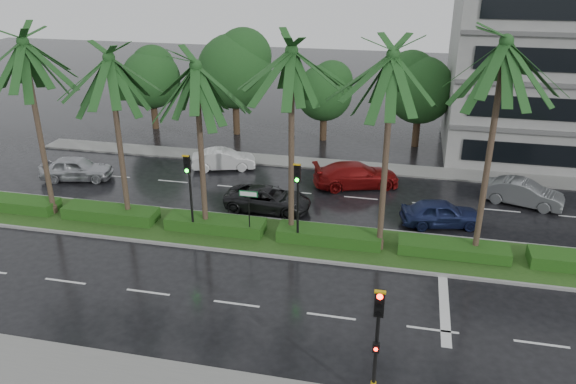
% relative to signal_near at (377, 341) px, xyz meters
% --- Properties ---
extents(ground, '(120.00, 120.00, 0.00)m').
position_rel_signal_near_xyz_m(ground, '(-6.00, 9.39, -2.50)').
color(ground, black).
rests_on(ground, ground).
extents(far_sidewalk, '(40.00, 2.00, 0.12)m').
position_rel_signal_near_xyz_m(far_sidewalk, '(-6.00, 21.39, -2.44)').
color(far_sidewalk, slate).
rests_on(far_sidewalk, ground).
extents(median, '(36.00, 4.00, 0.15)m').
position_rel_signal_near_xyz_m(median, '(-6.00, 10.39, -2.42)').
color(median, gray).
rests_on(median, ground).
extents(hedge, '(35.20, 1.40, 0.60)m').
position_rel_signal_near_xyz_m(hedge, '(-6.00, 10.39, -2.05)').
color(hedge, '#154513').
rests_on(hedge, median).
extents(lane_markings, '(34.00, 13.06, 0.01)m').
position_rel_signal_near_xyz_m(lane_markings, '(-2.96, 8.96, -2.50)').
color(lane_markings, silver).
rests_on(lane_markings, ground).
extents(palm_row, '(26.30, 4.20, 10.85)m').
position_rel_signal_near_xyz_m(palm_row, '(-7.25, 10.41, 6.18)').
color(palm_row, '#3A2F21').
rests_on(palm_row, median).
extents(signal_near, '(0.34, 0.45, 4.36)m').
position_rel_signal_near_xyz_m(signal_near, '(0.00, 0.00, 0.00)').
color(signal_near, black).
rests_on(signal_near, near_sidewalk).
extents(signal_median_left, '(0.34, 0.42, 4.36)m').
position_rel_signal_near_xyz_m(signal_median_left, '(-10.00, 9.69, 0.49)').
color(signal_median_left, black).
rests_on(signal_median_left, median).
extents(signal_median_right, '(0.34, 0.42, 4.36)m').
position_rel_signal_near_xyz_m(signal_median_right, '(-4.50, 9.69, 0.49)').
color(signal_median_right, black).
rests_on(signal_median_right, median).
extents(street_sign, '(0.95, 0.09, 2.60)m').
position_rel_signal_near_xyz_m(street_sign, '(-7.00, 9.87, -0.38)').
color(street_sign, black).
rests_on(street_sign, median).
extents(bg_trees, '(32.75, 5.73, 8.27)m').
position_rel_signal_near_xyz_m(bg_trees, '(-6.55, 26.98, 2.16)').
color(bg_trees, '#352A18').
rests_on(bg_trees, ground).
extents(building, '(16.00, 10.00, 12.00)m').
position_rel_signal_near_xyz_m(building, '(11.00, 27.39, 3.50)').
color(building, gray).
rests_on(building, ground).
extents(car_silver, '(2.67, 4.76, 1.53)m').
position_rel_signal_near_xyz_m(car_silver, '(-20.09, 15.38, -1.74)').
color(car_silver, '#ABADB3').
rests_on(car_silver, ground).
extents(car_white, '(2.66, 4.42, 1.38)m').
position_rel_signal_near_xyz_m(car_white, '(-11.50, 19.21, -1.82)').
color(car_white, silver).
rests_on(car_white, ground).
extents(car_darkgrey, '(2.32, 4.90, 1.35)m').
position_rel_signal_near_xyz_m(car_darkgrey, '(-7.00, 13.62, -1.83)').
color(car_darkgrey, black).
rests_on(car_darkgrey, ground).
extents(car_red, '(3.82, 5.72, 1.54)m').
position_rel_signal_near_xyz_m(car_red, '(-2.50, 18.11, -1.73)').
color(car_red, maroon).
rests_on(car_red, ground).
extents(car_blue, '(2.56, 4.49, 1.44)m').
position_rel_signal_near_xyz_m(car_blue, '(2.50, 13.74, -1.78)').
color(car_blue, navy).
rests_on(car_blue, ground).
extents(car_grey, '(2.75, 4.67, 1.45)m').
position_rel_signal_near_xyz_m(car_grey, '(7.18, 17.51, -1.78)').
color(car_grey, slate).
rests_on(car_grey, ground).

